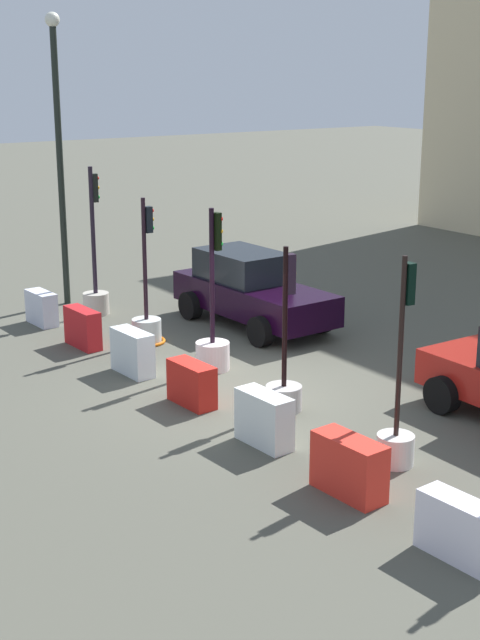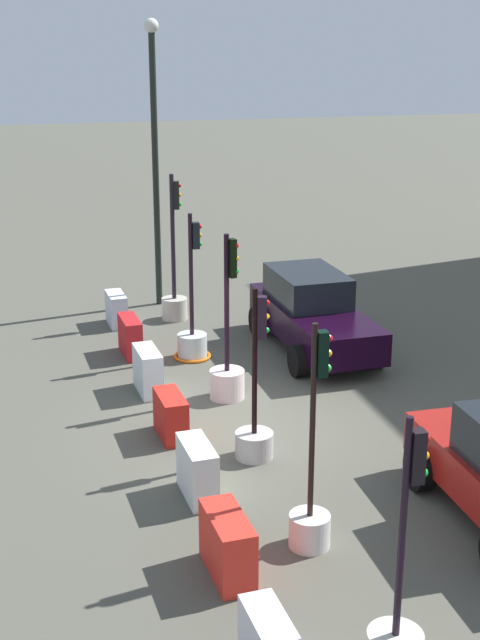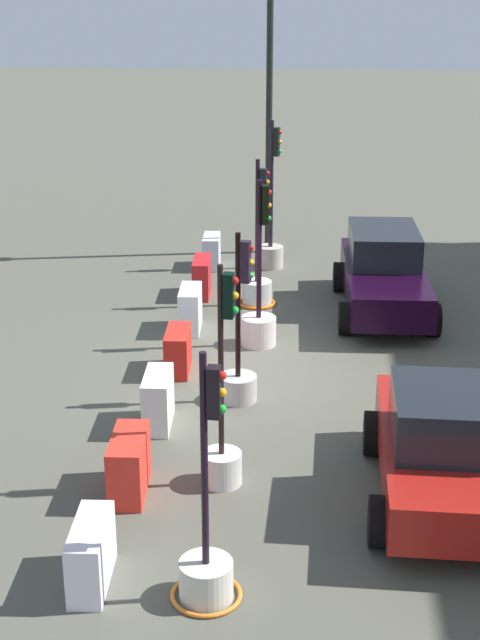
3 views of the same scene
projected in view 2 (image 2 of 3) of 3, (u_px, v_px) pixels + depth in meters
The scene contains 15 objects.
ground_plane at pixel (230, 428), 15.92m from camera, with size 120.00×120.00×0.00m, color #515145.
traffic_light_0 at pixel (175, 293), 21.87m from camera, with size 0.64×0.64×3.67m.
traffic_light_1 at pixel (192, 337), 19.29m from camera, with size 0.83×0.83×3.25m.
traffic_light_2 at pixel (227, 371), 17.11m from camera, with size 0.69×0.69×3.31m.
traffic_light_3 at pixel (255, 427), 14.68m from camera, with size 0.65×0.65×2.98m.
traffic_light_4 at pixel (311, 506), 12.07m from camera, with size 0.58×0.58×3.29m.
traffic_light_5 at pixel (396, 634), 9.73m from camera, with size 0.86×0.86×3.12m.
construction_barrier_0 at pixel (116, 309), 21.52m from camera, with size 1.00×0.45×0.80m.
construction_barrier_1 at pixel (130, 337), 19.48m from camera, with size 1.10×0.42×0.86m.
construction_barrier_2 at pixel (148, 371), 17.44m from camera, with size 1.08×0.47×0.89m.
construction_barrier_3 at pixel (171, 416), 15.50m from camera, with size 1.05×0.48×0.79m.
construction_barrier_4 at pixel (197, 470), 13.45m from camera, with size 1.07×0.47×0.88m.
construction_barrier_5 at pixel (227, 545), 11.49m from camera, with size 1.17×0.53×0.86m.
car_black_sedan at pixel (312, 313), 19.73m from camera, with size 4.55×2.14×1.74m.
street_lamp_post at pixel (155, 146), 22.05m from camera, with size 0.36×0.36×7.24m.
Camera 2 is at (14.07, -3.57, 6.82)m, focal length 48.96 mm.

